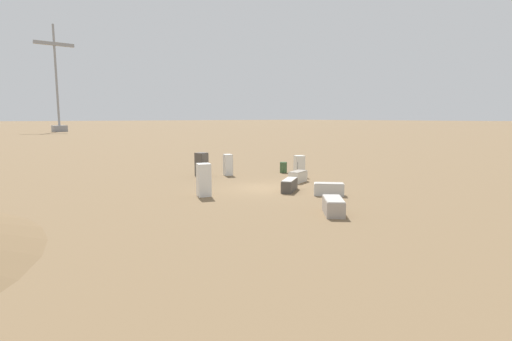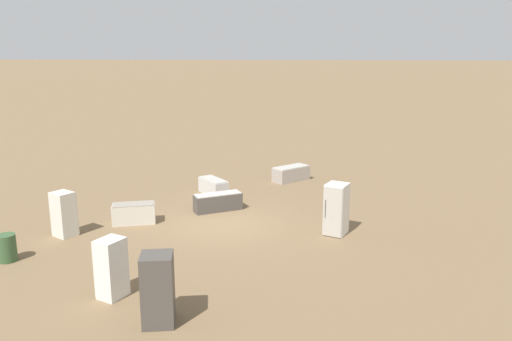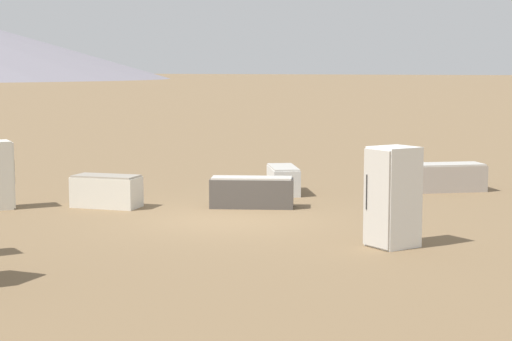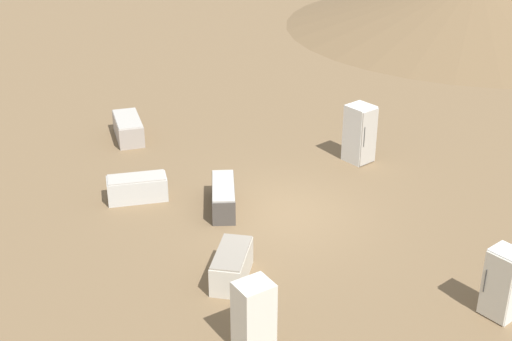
% 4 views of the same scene
% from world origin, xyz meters
% --- Properties ---
extents(ground_plane, '(1000.00, 1000.00, 0.00)m').
position_xyz_m(ground_plane, '(0.00, 0.00, 0.00)').
color(ground_plane, brown).
extents(dirt_mound, '(19.00, 19.00, 2.67)m').
position_xyz_m(dirt_mound, '(-21.88, -0.98, 1.34)').
color(dirt_mound, brown).
rests_on(dirt_mound, ground_plane).
extents(discarded_fridge_0, '(1.60, 1.63, 0.69)m').
position_xyz_m(discarded_fridge_0, '(1.31, -3.83, 0.34)').
color(discarded_fridge_0, silver).
rests_on(discarded_fridge_0, ground_plane).
extents(discarded_fridge_1, '(1.83, 1.89, 0.72)m').
position_xyz_m(discarded_fridge_1, '(-1.86, -6.79, 0.36)').
color(discarded_fridge_1, '#A89E93').
rests_on(discarded_fridge_1, ground_plane).
extents(discarded_fridge_2, '(0.78, 0.81, 1.57)m').
position_xyz_m(discarded_fridge_2, '(1.46, 5.98, 0.78)').
color(discarded_fridge_2, white).
rests_on(discarded_fridge_2, ground_plane).
extents(discarded_fridge_3, '(0.89, 0.87, 1.55)m').
position_xyz_m(discarded_fridge_3, '(5.02, 2.10, 0.77)').
color(discarded_fridge_3, silver).
rests_on(discarded_fridge_3, ground_plane).
extents(discarded_fridge_4, '(1.91, 1.55, 0.71)m').
position_xyz_m(discarded_fridge_4, '(0.53, -1.52, 0.35)').
color(discarded_fridge_4, '#4C4742').
rests_on(discarded_fridge_4, ground_plane).
extents(discarded_fridge_6, '(1.69, 1.19, 0.74)m').
position_xyz_m(discarded_fridge_6, '(3.23, 0.46, 0.37)').
color(discarded_fridge_6, beige).
rests_on(discarded_fridge_6, ground_plane).
extents(discarded_fridge_7, '(0.90, 0.97, 1.79)m').
position_xyz_m(discarded_fridge_7, '(-4.12, 0.39, 0.90)').
color(discarded_fridge_7, white).
rests_on(discarded_fridge_7, ground_plane).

